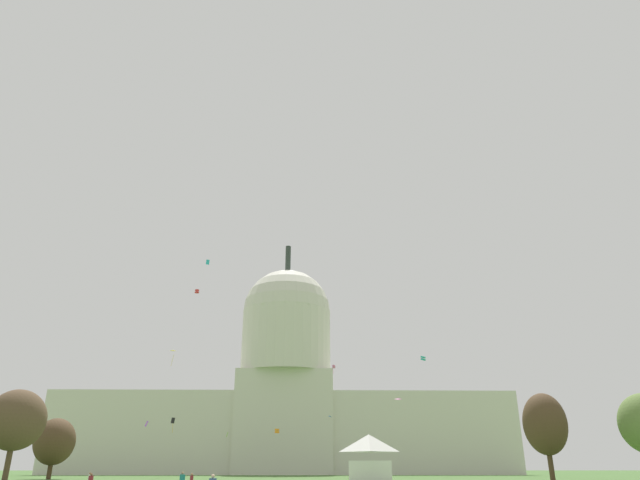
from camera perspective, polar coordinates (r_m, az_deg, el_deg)
capitol_building at (r=180.43m, az=-3.61°, el=-15.52°), size 138.27×28.58×72.66m
event_tent at (r=90.46m, az=5.07°, el=-21.28°), size 6.97×6.11×6.72m
tree_east_near at (r=88.48m, az=22.01°, el=-17.05°), size 6.85×7.45×11.90m
tree_west_far at (r=102.14m, az=-28.62°, el=-15.85°), size 11.14×11.86×13.44m
tree_west_near at (r=121.17m, az=-25.50°, el=-18.11°), size 9.54×10.13×10.67m
person_white_mid_right at (r=78.47m, az=-22.52°, el=-21.67°), size 0.52×0.52×1.50m
kite_orange_low at (r=138.95m, az=-4.41°, el=-18.88°), size 1.05×1.04×0.98m
kite_magenta_low at (r=146.88m, az=8.03°, el=-15.95°), size 1.59×0.62×0.29m
kite_lime_low at (r=153.34m, az=-9.47°, el=-19.03°), size 0.50×1.06×1.23m
kite_pink_mid at (r=160.75m, az=1.41°, el=-12.82°), size 0.95×0.94×2.48m
kite_red_high at (r=145.01m, az=-12.46°, el=-5.15°), size 1.07×1.07×0.90m
kite_black_low at (r=147.14m, az=-14.81°, el=-17.50°), size 0.92×0.36×3.58m
kite_yellow_mid at (r=166.18m, az=-14.82°, el=-11.04°), size 1.59×1.24×4.38m
kite_turquoise_mid at (r=146.61m, az=10.49°, el=-11.80°), size 1.30×1.31×1.25m
kite_blue_low at (r=113.68m, az=1.22°, el=-17.79°), size 0.75×1.22×0.32m
kite_cyan_high at (r=165.05m, az=-11.41°, el=-2.23°), size 0.96×1.12×1.48m
kite_violet_low at (r=99.34m, az=-17.32°, el=-17.49°), size 0.71×0.75×0.95m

